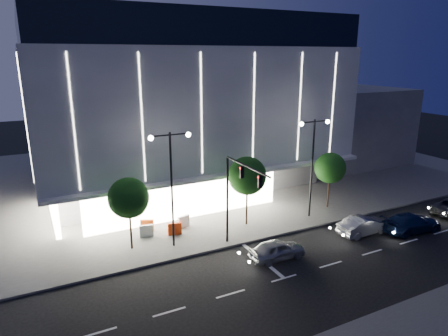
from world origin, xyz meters
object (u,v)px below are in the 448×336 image
at_px(car_third, 411,223).
at_px(barrier_a, 175,229).
at_px(tree_left, 129,200).
at_px(car_lead, 277,250).
at_px(street_lamp_east, 313,154).
at_px(tree_right, 330,170).
at_px(car_second, 363,225).
at_px(barrier_c, 147,225).
at_px(barrier_d, 184,221).
at_px(traffic_mast, 237,188).
at_px(street_lamp_west, 171,173).
at_px(tree_mid, 247,178).
at_px(barrier_b, 146,231).

xyz_separation_m(car_third, barrier_a, (-17.99, 8.04, -0.13)).
height_order(tree_left, car_lead, tree_left).
distance_m(street_lamp_east, car_third, 9.92).
height_order(tree_right, car_second, tree_right).
height_order(barrier_c, barrier_d, same).
relative_size(traffic_mast, tree_left, 1.24).
relative_size(car_third, barrier_d, 4.88).
height_order(traffic_mast, street_lamp_west, street_lamp_west).
height_order(tree_mid, tree_right, tree_mid).
height_order(car_second, barrier_b, car_second).
relative_size(tree_right, car_second, 1.20).
distance_m(tree_mid, barrier_d, 6.56).
relative_size(tree_mid, barrier_d, 5.59).
distance_m(tree_left, barrier_c, 4.59).
height_order(street_lamp_east, barrier_b, street_lamp_east).
relative_size(street_lamp_east, car_third, 1.68).
distance_m(tree_left, tree_right, 19.00).
bearing_deg(barrier_c, street_lamp_west, -48.12).
bearing_deg(tree_mid, car_lead, -98.89).
bearing_deg(tree_mid, barrier_b, 170.39).
distance_m(barrier_c, barrier_d, 3.07).
xyz_separation_m(street_lamp_east, car_lead, (-6.93, -5.08, -5.24)).
bearing_deg(tree_left, car_lead, -33.97).
height_order(car_lead, barrier_d, car_lead).
bearing_deg(car_second, barrier_c, 61.60).
relative_size(car_lead, barrier_b, 3.84).
xyz_separation_m(street_lamp_west, tree_left, (-2.97, 1.02, -1.92)).
xyz_separation_m(tree_left, barrier_a, (3.71, 0.80, -3.38)).
bearing_deg(barrier_c, tree_left, -103.07).
distance_m(street_lamp_east, barrier_d, 12.62).
relative_size(tree_mid, tree_right, 1.12).
height_order(tree_left, barrier_b, tree_left).
height_order(street_lamp_east, tree_left, street_lamp_east).
height_order(tree_mid, barrier_a, tree_mid).
height_order(traffic_mast, street_lamp_east, street_lamp_east).
xyz_separation_m(car_second, barrier_b, (-16.24, 7.24, -0.11)).
xyz_separation_m(street_lamp_east, tree_mid, (-5.97, 1.02, -1.62)).
relative_size(car_lead, barrier_d, 3.84).
xyz_separation_m(tree_right, barrier_c, (-17.11, 2.45, -3.23)).
height_order(street_lamp_east, tree_right, street_lamp_east).
height_order(tree_left, barrier_a, tree_left).
relative_size(barrier_b, barrier_d, 1.00).
distance_m(street_lamp_west, car_third, 20.40).
height_order(street_lamp_west, barrier_d, street_lamp_west).
height_order(car_third, barrier_c, car_third).
distance_m(street_lamp_west, barrier_c, 6.43).
height_order(street_lamp_west, barrier_c, street_lamp_west).
distance_m(street_lamp_west, car_second, 16.39).
bearing_deg(tree_right, barrier_a, 177.01).
relative_size(street_lamp_west, barrier_c, 8.18).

